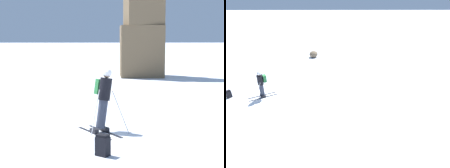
{
  "view_description": "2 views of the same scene",
  "coord_description": "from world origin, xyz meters",
  "views": [
    {
      "loc": [
        0.88,
        -10.36,
        2.71
      ],
      "look_at": [
        1.21,
        2.66,
        1.05
      ],
      "focal_mm": 60.0,
      "sensor_mm": 36.0,
      "label": 1
    },
    {
      "loc": [
        10.71,
        4.59,
        5.45
      ],
      "look_at": [
        1.32,
        4.8,
        1.08
      ],
      "focal_mm": 28.0,
      "sensor_mm": 36.0,
      "label": 2
    }
  ],
  "objects": [
    {
      "name": "ground_plane",
      "position": [
        0.0,
        0.0,
        0.0
      ],
      "size": [
        300.0,
        300.0,
        0.0
      ],
      "primitive_type": "plane",
      "color": "white"
    },
    {
      "name": "skier",
      "position": [
        0.91,
        0.11,
        1.02
      ],
      "size": [
        1.49,
        1.68,
        1.84
      ],
      "rotation": [
        0.0,
        0.0,
        0.57
      ],
      "color": "black",
      "rests_on": "ground"
    },
    {
      "name": "rock_pillar",
      "position": [
        3.53,
        14.81,
        4.1
      ],
      "size": [
        2.83,
        2.49,
        9.79
      ],
      "color": "brown",
      "rests_on": "ground"
    },
    {
      "name": "spare_backpack",
      "position": [
        0.88,
        -2.08,
        0.24
      ],
      "size": [
        0.37,
        0.35,
        0.5
      ],
      "rotation": [
        0.0,
        0.0,
        2.51
      ],
      "color": "black",
      "rests_on": "ground"
    }
  ]
}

